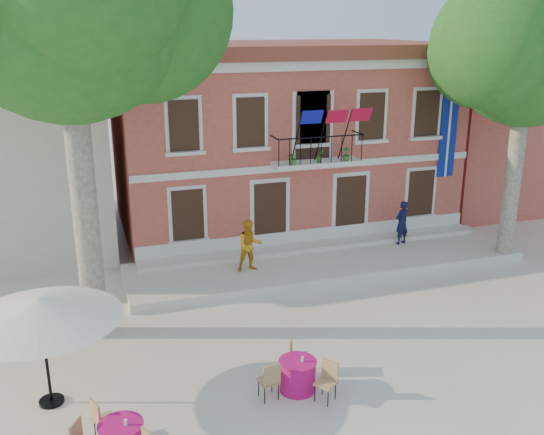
{
  "coord_description": "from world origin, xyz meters",
  "views": [
    {
      "loc": [
        -6.04,
        -13.95,
        8.21
      ],
      "look_at": [
        -0.33,
        3.5,
        2.33
      ],
      "focal_mm": 40.0,
      "sensor_mm": 36.0,
      "label": 1
    }
  ],
  "objects": [
    {
      "name": "terrace",
      "position": [
        2.0,
        4.4,
        0.15
      ],
      "size": [
        14.0,
        3.4,
        0.3
      ],
      "primitive_type": "cube",
      "color": "silver",
      "rests_on": "ground"
    },
    {
      "name": "ground",
      "position": [
        0.0,
        0.0,
        0.0
      ],
      "size": [
        90.0,
        90.0,
        0.0
      ],
      "primitive_type": "plane",
      "color": "beige",
      "rests_on": "ground"
    },
    {
      "name": "pedestrian_navy",
      "position": [
        5.25,
        4.95,
        1.13
      ],
      "size": [
        0.7,
        0.57,
        1.66
      ],
      "primitive_type": "imported",
      "rotation": [
        0.0,
        0.0,
        3.47
      ],
      "color": "black",
      "rests_on": "terrace"
    },
    {
      "name": "pedestrian_orange",
      "position": [
        -0.88,
        4.22,
        1.18
      ],
      "size": [
        0.86,
        0.67,
        1.77
      ],
      "primitive_type": "imported",
      "rotation": [
        0.0,
        0.0,
        -0.0
      ],
      "color": "orange",
      "rests_on": "terrace"
    },
    {
      "name": "cafe_table_1",
      "position": [
        -1.64,
        -2.42,
        0.43
      ],
      "size": [
        1.73,
        1.86,
        0.95
      ],
      "color": "#C7125B",
      "rests_on": "ground"
    },
    {
      "name": "main_building",
      "position": [
        2.0,
        9.99,
        3.78
      ],
      "size": [
        13.5,
        9.59,
        7.5
      ],
      "color": "#CD614A",
      "rests_on": "ground"
    },
    {
      "name": "patio_umbrella",
      "position": [
        -7.13,
        -1.16,
        2.34
      ],
      "size": [
        3.51,
        3.51,
        2.61
      ],
      "color": "black",
      "rests_on": "ground"
    },
    {
      "name": "plane_tree_east",
      "position": [
        8.38,
        2.99,
        7.33
      ],
      "size": [
        5.05,
        5.05,
        9.93
      ],
      "color": "#A59E84",
      "rests_on": "ground"
    },
    {
      "name": "neighbor_east",
      "position": [
        14.0,
        11.0,
        3.22
      ],
      "size": [
        9.4,
        9.4,
        6.4
      ],
      "color": "#CD614A",
      "rests_on": "ground"
    }
  ]
}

